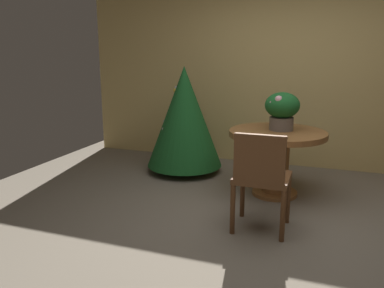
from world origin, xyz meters
TOP-DOWN VIEW (x-y plane):
  - ground_plane at (0.00, 0.00)m, footprint 6.60×6.60m
  - back_wall_panel at (0.00, 2.20)m, footprint 6.00×0.10m
  - round_dining_table at (-0.01, 0.91)m, footprint 1.05×1.05m
  - flower_vase at (0.01, 0.97)m, footprint 0.37×0.37m
  - wooden_chair_near at (-0.01, -0.07)m, footprint 0.47×0.43m
  - holiday_tree at (-1.27, 1.38)m, footprint 0.98×0.98m

SIDE VIEW (x-z plane):
  - ground_plane at x=0.00m, z-range 0.00..0.00m
  - round_dining_table at x=-0.01m, z-range 0.14..0.87m
  - wooden_chair_near at x=-0.01m, z-range 0.07..0.98m
  - holiday_tree at x=-1.27m, z-range 0.04..1.43m
  - flower_vase at x=0.01m, z-range 0.75..1.17m
  - back_wall_panel at x=0.00m, z-range 0.00..2.60m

